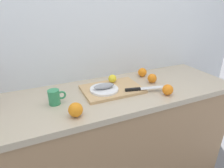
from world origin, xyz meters
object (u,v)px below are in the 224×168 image
chef_knife (140,89)px  lemon_0 (112,79)px  cutting_board (112,89)px  fish_fillet (104,86)px  white_plate (104,89)px  orange_0 (142,72)px  coffee_mug_0 (55,97)px

chef_knife → lemon_0: size_ratio=4.65×
cutting_board → fish_fillet: 0.08m
cutting_board → fish_fillet: size_ratio=2.80×
white_plate → orange_0: 0.45m
white_plate → cutting_board: bearing=13.4°
cutting_board → orange_0: orange_0 is taller
chef_knife → orange_0: size_ratio=3.87×
orange_0 → lemon_0: bearing=-169.3°
white_plate → chef_knife: size_ratio=0.70×
cutting_board → chef_knife: bearing=-34.6°
cutting_board → white_plate: (-0.07, -0.02, 0.02)m
cutting_board → orange_0: size_ratio=5.66×
cutting_board → chef_knife: (0.17, -0.11, 0.02)m
cutting_board → fish_fillet: bearing=-166.6°
fish_fillet → coffee_mug_0: size_ratio=1.35×
chef_knife → lemon_0: 0.24m
white_plate → chef_knife: bearing=-22.7°
white_plate → coffee_mug_0: (-0.34, -0.02, 0.02)m
coffee_mug_0 → orange_0: (0.76, 0.18, -0.01)m
white_plate → fish_fillet: (0.00, 0.00, 0.03)m
cutting_board → fish_fillet: fish_fillet is taller
chef_knife → lemon_0: (-0.12, 0.21, 0.02)m
cutting_board → white_plate: size_ratio=2.10×
white_plate → orange_0: orange_0 is taller
cutting_board → lemon_0: bearing=64.3°
cutting_board → chef_knife: chef_knife is taller
fish_fillet → white_plate: bearing=-90.0°
white_plate → chef_knife: 0.25m
fish_fillet → lemon_0: lemon_0 is taller
cutting_board → white_plate: bearing=-166.6°
lemon_0 → orange_0: (0.31, 0.06, -0.01)m
chef_knife → white_plate: bearing=169.6°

